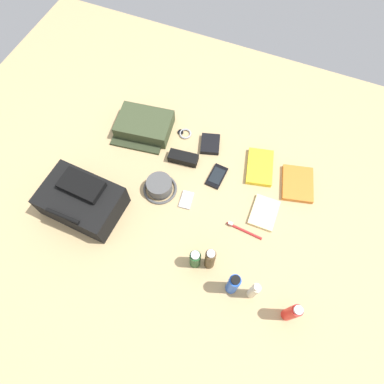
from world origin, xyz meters
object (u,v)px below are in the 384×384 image
at_px(paperback_novel, 297,184).
at_px(wallet, 210,144).
at_px(cologne_bottle, 210,259).
at_px(sunglasses_case, 183,158).
at_px(sunscreen_spray, 292,313).
at_px(travel_guidebook, 260,167).
at_px(media_player, 186,200).
at_px(toothbrush, 242,230).
at_px(wristwatch, 185,133).
at_px(toiletry_pouch, 144,126).
at_px(lotion_bottle, 254,291).
at_px(deodorant_spray, 233,284).
at_px(notepad, 264,213).
at_px(cell_phone, 217,176).
at_px(backpack, 82,200).
at_px(bucket_hat, 160,187).
at_px(shampoo_bottle, 195,259).

height_order(paperback_novel, wallet, wallet).
xyz_separation_m(cologne_bottle, sunglasses_case, (0.30, -0.42, -0.06)).
distance_m(sunscreen_spray, travel_guidebook, 0.66).
relative_size(media_player, toothbrush, 0.55).
xyz_separation_m(wristwatch, sunglasses_case, (-0.05, 0.14, 0.01)).
xyz_separation_m(toiletry_pouch, sunglasses_case, (-0.25, 0.09, -0.02)).
bearing_deg(lotion_bottle, deodorant_spray, 6.11).
bearing_deg(media_player, wallet, -88.65).
xyz_separation_m(deodorant_spray, media_player, (0.32, -0.29, -0.08)).
bearing_deg(toiletry_pouch, notepad, 163.21).
bearing_deg(cell_phone, wallet, -58.92).
bearing_deg(cell_phone, toiletry_pouch, -14.98).
bearing_deg(wristwatch, media_player, 114.18).
bearing_deg(toothbrush, lotion_bottle, 116.02).
relative_size(backpack, deodorant_spray, 2.01).
distance_m(toiletry_pouch, sunglasses_case, 0.27).
distance_m(bucket_hat, cell_phone, 0.27).
relative_size(lotion_bottle, paperback_novel, 0.74).
bearing_deg(wallet, notepad, 128.20).
relative_size(travel_guidebook, wristwatch, 2.99).
distance_m(wristwatch, sunglasses_case, 0.15).
bearing_deg(paperback_novel, wallet, -6.31).
distance_m(deodorant_spray, notepad, 0.37).
height_order(cologne_bottle, travel_guidebook, cologne_bottle).
bearing_deg(shampoo_bottle, toiletry_pouch, -47.29).
bearing_deg(shampoo_bottle, wristwatch, -63.28).
height_order(wallet, notepad, wallet).
relative_size(travel_guidebook, wallet, 1.93).
xyz_separation_m(toiletry_pouch, bucket_hat, (-0.21, 0.28, -0.01)).
height_order(sunscreen_spray, notepad, sunscreen_spray).
bearing_deg(notepad, sunglasses_case, -15.88).
bearing_deg(deodorant_spray, paperback_novel, -102.90).
distance_m(lotion_bottle, wallet, 0.73).
height_order(paperback_novel, media_player, paperback_novel).
height_order(lotion_bottle, wallet, lotion_bottle).
bearing_deg(toiletry_pouch, paperback_novel, 179.13).
bearing_deg(toothbrush, cell_phone, -46.54).
height_order(bucket_hat, cologne_bottle, cologne_bottle).
distance_m(lotion_bottle, media_player, 0.49).
relative_size(deodorant_spray, wristwatch, 2.41).
xyz_separation_m(lotion_bottle, notepad, (0.05, -0.35, -0.07)).
distance_m(cologne_bottle, shampoo_bottle, 0.06).
relative_size(shampoo_bottle, toothbrush, 0.77).
height_order(toiletry_pouch, travel_guidebook, toiletry_pouch).
relative_size(bucket_hat, travel_guidebook, 0.73).
height_order(toothbrush, notepad, toothbrush).
distance_m(backpack, cologne_bottle, 0.61).
relative_size(deodorant_spray, wallet, 1.55).
xyz_separation_m(bucket_hat, deodorant_spray, (-0.45, 0.29, 0.05)).
xyz_separation_m(travel_guidebook, media_player, (0.26, 0.29, -0.01)).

